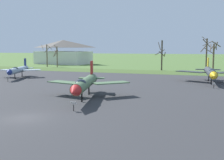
{
  "coord_description": "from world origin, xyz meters",
  "views": [
    {
      "loc": [
        15.85,
        -20.76,
        6.37
      ],
      "look_at": [
        3.42,
        13.95,
        2.17
      ],
      "focal_mm": 44.81,
      "sensor_mm": 36.0,
      "label": 1
    }
  ],
  "objects": [
    {
      "name": "ground_plane",
      "position": [
        0.0,
        0.0,
        0.0
      ],
      "size": [
        600.0,
        600.0,
        0.0
      ],
      "primitive_type": "plane",
      "color": "#4C6B33"
    },
    {
      "name": "bare_tree_left_of_center",
      "position": [
        -34.04,
        62.7,
        3.89
      ],
      "size": [
        1.99,
        2.02,
        7.59
      ],
      "color": "brown",
      "rests_on": "ground"
    },
    {
      "name": "info_placard_rear_right",
      "position": [
        16.26,
        25.81,
        0.6
      ],
      "size": [
        0.53,
        0.38,
        0.96
      ],
      "color": "black",
      "rests_on": "ground"
    },
    {
      "name": "bare_tree_far_left",
      "position": [
        -37.52,
        62.0,
        4.33
      ],
      "size": [
        3.57,
        3.49,
        7.65
      ],
      "color": "brown",
      "rests_on": "ground"
    },
    {
      "name": "bare_tree_right_of_center",
      "position": [
        14.34,
        59.26,
        5.18
      ],
      "size": [
        3.49,
        3.52,
        9.54
      ],
      "color": "brown",
      "rests_on": "ground"
    },
    {
      "name": "asphalt_apron",
      "position": [
        0.0,
        17.48,
        0.03
      ],
      "size": [
        90.41,
        58.27,
        0.05
      ],
      "primitive_type": "cube",
      "color": "#333335",
      "rests_on": "ground"
    },
    {
      "name": "bare_tree_center",
      "position": [
        2.13,
        60.18,
        4.53
      ],
      "size": [
        3.28,
        3.35,
        8.64
      ],
      "color": "#42382D",
      "rests_on": "ground"
    },
    {
      "name": "grass_verge_strip",
      "position": [
        0.0,
        52.61,
        0.03
      ],
      "size": [
        150.41,
        12.0,
        0.06
      ],
      "primitive_type": "cube",
      "color": "#415A28",
      "rests_on": "ground"
    },
    {
      "name": "jet_fighter_rear_left",
      "position": [
        -22.71,
        27.95,
        1.8
      ],
      "size": [
        8.52,
        12.36,
        4.06
      ],
      "color": "#8EA3B2",
      "rests_on": "ground"
    },
    {
      "name": "jet_fighter_rear_right",
      "position": [
        15.65,
        32.89,
        2.04
      ],
      "size": [
        12.45,
        14.46,
        4.47
      ],
      "color": "#33383D",
      "rests_on": "ground"
    },
    {
      "name": "info_placard_rear_left",
      "position": [
        -20.62,
        22.23,
        0.68
      ],
      "size": [
        0.52,
        0.4,
        1.09
      ],
      "color": "black",
      "rests_on": "ground"
    },
    {
      "name": "info_placard_front_left",
      "position": [
        2.86,
        4.0,
        0.67
      ],
      "size": [
        0.61,
        0.4,
        1.04
      ],
      "color": "black",
      "rests_on": "ground"
    },
    {
      "name": "jet_fighter_front_left",
      "position": [
        1.0,
        10.65,
        2.0
      ],
      "size": [
        10.82,
        14.21,
        4.53
      ],
      "color": "#4C6B47",
      "rests_on": "ground"
    },
    {
      "name": "visitor_building",
      "position": [
        -41.48,
        80.25,
        4.79
      ],
      "size": [
        23.58,
        15.11,
        9.71
      ],
      "color": "silver",
      "rests_on": "ground"
    },
    {
      "name": "bare_tree_far_right",
      "position": [
        16.27,
        62.68,
        4.69
      ],
      "size": [
        2.86,
        2.96,
        8.42
      ],
      "color": "brown",
      "rests_on": "ground"
    }
  ]
}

